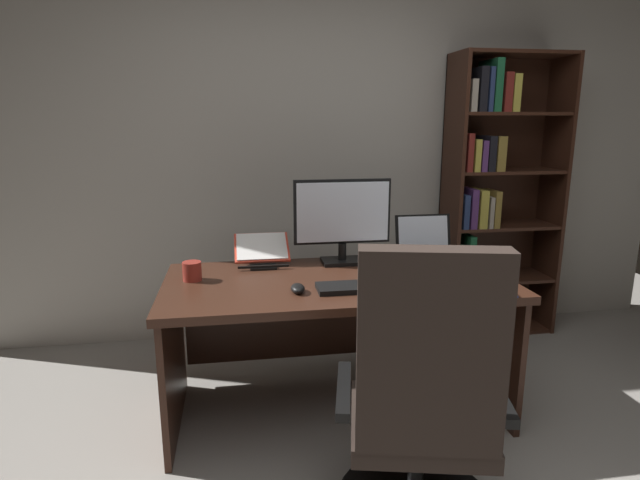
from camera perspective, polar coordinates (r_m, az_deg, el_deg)
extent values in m
cube|color=#B2ADA3|center=(3.58, 0.73, 11.40)|extent=(4.97, 0.12, 2.76)
cube|color=#381E14|center=(2.56, 1.90, -4.73)|extent=(1.69, 0.82, 0.04)
cube|color=#381E14|center=(2.67, -15.94, -12.80)|extent=(0.03, 0.76, 0.68)
cube|color=#381E14|center=(2.95, 17.80, -10.42)|extent=(0.03, 0.76, 0.68)
cube|color=#381E14|center=(3.03, 0.45, -8.42)|extent=(1.57, 0.03, 0.48)
cube|color=#381E14|center=(3.62, 14.29, 4.34)|extent=(0.02, 0.34, 1.92)
cube|color=#381E14|center=(3.98, 24.32, 4.35)|extent=(0.02, 0.34, 1.92)
cube|color=#381E14|center=(3.92, 18.42, 4.74)|extent=(0.78, 0.01, 1.92)
cube|color=#381E14|center=(4.03, 18.50, -9.07)|extent=(0.73, 0.32, 0.02)
cube|color=gray|center=(3.82, 14.57, -7.77)|extent=(0.05, 0.25, 0.26)
cube|color=maroon|center=(3.84, 15.34, -7.96)|extent=(0.04, 0.24, 0.23)
cube|color=#512D66|center=(3.84, 15.99, -7.43)|extent=(0.04, 0.23, 0.30)
cube|color=olive|center=(3.87, 16.76, -7.40)|extent=(0.05, 0.25, 0.28)
cube|color=#195633|center=(3.90, 17.68, -7.33)|extent=(0.04, 0.24, 0.28)
cube|color=#381E14|center=(3.90, 18.90, -3.90)|extent=(0.73, 0.32, 0.02)
cube|color=#195633|center=(3.68, 14.99, -2.39)|extent=(0.04, 0.21, 0.26)
cube|color=#195633|center=(3.70, 15.86, -1.83)|extent=(0.04, 0.21, 0.33)
cube|color=#195633|center=(3.75, 16.42, -2.55)|extent=(0.04, 0.25, 0.21)
cube|color=#381E14|center=(3.81, 19.32, 1.55)|extent=(0.73, 0.32, 0.02)
cube|color=navy|center=(3.62, 15.15, 3.26)|extent=(0.04, 0.26, 0.23)
cube|color=#512D66|center=(3.62, 16.14, 3.48)|extent=(0.04, 0.20, 0.26)
cube|color=gold|center=(3.66, 17.01, 3.45)|extent=(0.06, 0.22, 0.25)
cube|color=gray|center=(3.69, 17.75, 3.12)|extent=(0.03, 0.23, 0.21)
cube|color=olive|center=(3.69, 18.44, 3.38)|extent=(0.04, 0.20, 0.25)
cube|color=#381E14|center=(3.76, 19.76, 7.21)|extent=(0.73, 0.32, 0.02)
cube|color=maroon|center=(3.56, 15.67, 9.36)|extent=(0.04, 0.22, 0.25)
cube|color=gold|center=(3.60, 16.31, 9.05)|extent=(0.04, 0.25, 0.21)
cube|color=#512D66|center=(3.61, 17.09, 8.95)|extent=(0.04, 0.22, 0.20)
cube|color=black|center=(3.63, 17.88, 9.15)|extent=(0.05, 0.21, 0.23)
cube|color=olive|center=(3.67, 18.69, 9.10)|extent=(0.06, 0.24, 0.23)
cube|color=#381E14|center=(3.75, 20.22, 12.98)|extent=(0.73, 0.32, 0.02)
cube|color=gray|center=(3.57, 15.92, 15.08)|extent=(0.04, 0.25, 0.20)
cube|color=black|center=(3.60, 16.90, 15.61)|extent=(0.05, 0.24, 0.28)
cube|color=navy|center=(3.60, 17.83, 15.54)|extent=(0.03, 0.20, 0.27)
cube|color=#195633|center=(3.65, 18.30, 15.89)|extent=(0.05, 0.27, 0.33)
cube|color=maroon|center=(3.68, 19.27, 15.14)|extent=(0.05, 0.26, 0.24)
cube|color=gold|center=(3.69, 20.20, 14.99)|extent=(0.05, 0.22, 0.23)
cube|color=#381E14|center=(3.77, 20.70, 18.73)|extent=(0.73, 0.32, 0.02)
cylinder|color=black|center=(2.18, 10.60, -23.34)|extent=(0.06, 0.06, 0.30)
cube|color=#2D231E|center=(2.07, 10.83, -19.22)|extent=(0.59, 0.58, 0.07)
cube|color=#2D231E|center=(1.72, 12.19, -12.10)|extent=(0.49, 0.20, 0.69)
cube|color=black|center=(1.99, 2.65, -16.22)|extent=(0.13, 0.39, 0.04)
cube|color=black|center=(2.07, 19.02, -15.89)|extent=(0.13, 0.39, 0.04)
cube|color=black|center=(2.83, 2.47, -2.36)|extent=(0.22, 0.16, 0.02)
cylinder|color=black|center=(2.81, 2.48, -1.28)|extent=(0.04, 0.04, 0.09)
cube|color=black|center=(2.78, 2.49, 3.17)|extent=(0.53, 0.02, 0.35)
cube|color=silver|center=(2.76, 2.57, 3.10)|extent=(0.50, 0.00, 0.32)
cube|color=black|center=(2.93, 12.20, -2.08)|extent=(0.33, 0.23, 0.02)
cube|color=#2D2D30|center=(2.91, 12.34, -1.93)|extent=(0.28, 0.13, 0.00)
cube|color=black|center=(3.03, 11.34, 0.76)|extent=(0.33, 0.06, 0.21)
cube|color=silver|center=(3.03, 11.36, 0.76)|extent=(0.30, 0.05, 0.19)
cube|color=black|center=(2.40, 4.67, -5.18)|extent=(0.42, 0.15, 0.02)
ellipsoid|color=black|center=(2.35, -2.49, -5.38)|extent=(0.06, 0.10, 0.04)
cube|color=black|center=(2.76, -6.32, -2.92)|extent=(0.14, 0.12, 0.01)
cube|color=black|center=(2.71, -6.28, -2.94)|extent=(0.27, 0.01, 0.01)
cube|color=#DB422D|center=(2.84, -6.48, -0.82)|extent=(0.30, 0.21, 0.12)
cube|color=white|center=(2.83, -6.47, -0.67)|extent=(0.27, 0.19, 0.11)
cube|color=navy|center=(2.47, 12.52, -5.11)|extent=(0.26, 0.33, 0.01)
cube|color=navy|center=(2.54, 17.47, -4.95)|extent=(0.26, 0.33, 0.01)
cube|color=white|center=(2.47, 12.53, -4.85)|extent=(0.25, 0.31, 0.02)
cube|color=white|center=(2.53, 17.49, -4.69)|extent=(0.25, 0.31, 0.02)
cylinder|color=#B7B7BC|center=(2.50, 15.03, -4.86)|extent=(0.06, 0.27, 0.02)
cube|color=white|center=(2.67, 8.18, -3.53)|extent=(0.16, 0.22, 0.01)
cylinder|color=navy|center=(2.67, 8.60, -3.32)|extent=(0.13, 0.06, 0.01)
cylinder|color=maroon|center=(2.59, -13.99, -3.36)|extent=(0.09, 0.09, 0.09)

